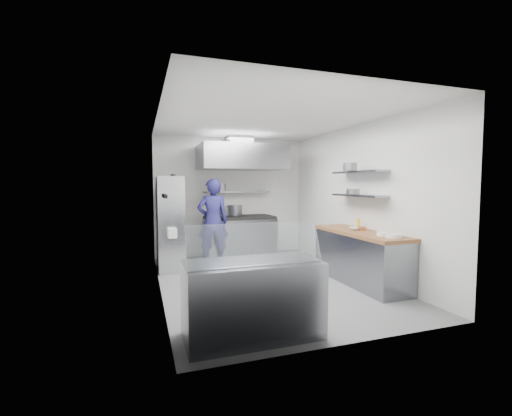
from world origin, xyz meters
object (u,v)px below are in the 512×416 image
object	(u,v)px
gas_range	(240,238)
chef	(213,221)
display_case	(252,299)
wire_rack	(170,223)

from	to	relation	value
gas_range	chef	size ratio (longest dim) A/B	0.88
gas_range	display_case	distance (m)	4.23
display_case	wire_rack	bearing A→B (deg)	100.13
gas_range	wire_rack	distance (m)	1.83
display_case	chef	bearing A→B (deg)	85.32
display_case	gas_range	bearing A→B (deg)	76.03
gas_range	chef	bearing A→B (deg)	-147.23
gas_range	wire_rack	size ratio (longest dim) A/B	0.86
gas_range	chef	xyz separation A→B (m)	(-0.72, -0.46, 0.46)
gas_range	wire_rack	bearing A→B (deg)	-157.17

